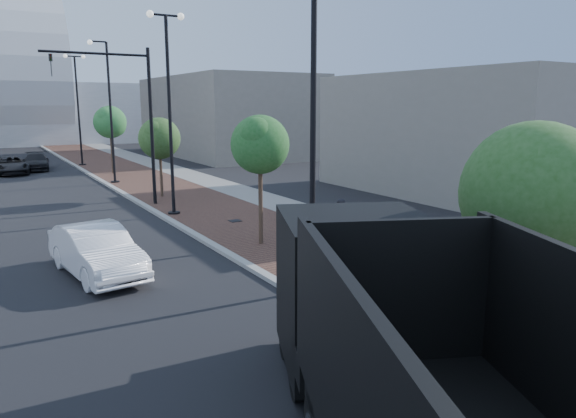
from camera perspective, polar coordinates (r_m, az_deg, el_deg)
sidewalk at (r=43.75m, az=-16.13°, el=3.97°), size 7.00×140.00×0.12m
concrete_strip at (r=44.49m, az=-12.76°, el=4.25°), size 2.40×140.00×0.13m
curb at (r=43.01m, az=-20.65°, el=3.59°), size 0.30×140.00×0.14m
dump_truck at (r=7.44m, az=13.83°, el=-18.83°), size 7.88×13.64×3.69m
white_sedan at (r=17.48m, az=-19.90°, el=-4.25°), size 2.28×4.93×1.56m
dark_car_mid at (r=45.69m, az=-27.67°, el=4.19°), size 2.39×4.91×1.34m
dark_car_far at (r=47.59m, az=-25.46°, el=4.62°), size 2.42×4.85×1.36m
pedestrian at (r=20.27m, az=5.58°, el=-1.28°), size 0.64×0.42×1.75m
streetlight_1 at (r=14.41m, az=2.32°, el=7.63°), size 1.44×0.56×9.21m
streetlight_2 at (r=25.35m, az=-12.60°, el=9.99°), size 1.72×0.56×9.28m
streetlight_3 at (r=36.92m, az=-18.66°, el=9.24°), size 1.44×0.56×9.21m
streetlight_4 at (r=48.72m, az=-21.62°, el=9.94°), size 1.72×0.56×9.28m
traffic_mast at (r=27.97m, az=-16.35°, el=10.24°), size 5.09×0.20×8.00m
tree_0 at (r=10.98m, az=24.91°, el=1.54°), size 2.70×2.70×4.96m
tree_1 at (r=19.36m, az=-2.94°, el=6.90°), size 2.22×2.14×4.88m
tree_2 at (r=30.51m, az=-13.58°, el=7.37°), size 2.36×2.30×4.53m
tree_3 at (r=42.08m, az=-18.54°, el=8.84°), size 2.44×2.40×5.13m
convention_center at (r=87.23m, az=-27.65°, el=10.46°), size 50.00×30.00×50.00m
commercial_block_ne at (r=57.07m, az=-6.61°, el=9.89°), size 12.00×22.00×8.00m
commercial_block_e at (r=33.65m, az=18.44°, el=7.68°), size 10.00×16.00×7.00m
utility_cover_1 at (r=14.91m, az=12.73°, el=-9.12°), size 0.50×0.50×0.02m
utility_cover_2 at (r=23.77m, az=-5.71°, el=-1.27°), size 0.50×0.50×0.02m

